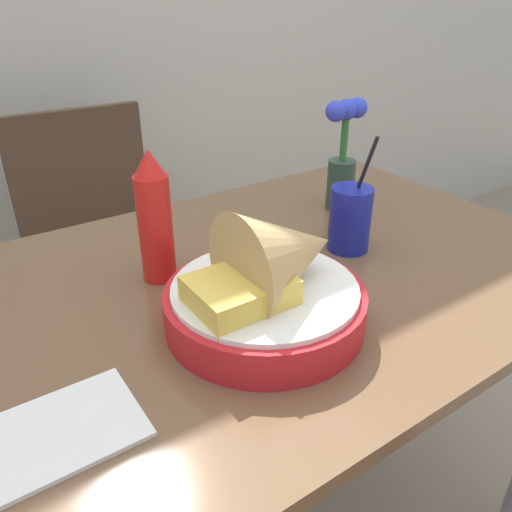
{
  "coord_description": "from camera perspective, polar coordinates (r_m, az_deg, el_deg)",
  "views": [
    {
      "loc": [
        -0.44,
        -0.62,
        1.2
      ],
      "look_at": [
        -0.05,
        -0.04,
        0.83
      ],
      "focal_mm": 35.0,
      "sensor_mm": 36.0,
      "label": 1
    }
  ],
  "objects": [
    {
      "name": "dining_table",
      "position": [
        0.94,
        0.98,
        -7.64
      ],
      "size": [
        1.17,
        0.77,
        0.77
      ],
      "color": "brown",
      "rests_on": "ground_plane"
    },
    {
      "name": "chair_far_window",
      "position": [
        1.6,
        -17.5,
        1.61
      ],
      "size": [
        0.4,
        0.4,
        0.91
      ],
      "color": "#473323",
      "rests_on": "ground_plane"
    },
    {
      "name": "drink_cup",
      "position": [
        0.94,
        10.67,
        3.97
      ],
      "size": [
        0.08,
        0.08,
        0.22
      ],
      "color": "#192399",
      "rests_on": "dining_table"
    },
    {
      "name": "flower_vase",
      "position": [
        1.11,
        9.88,
        11.03
      ],
      "size": [
        0.1,
        0.06,
        0.24
      ],
      "color": "#2D4738",
      "rests_on": "dining_table"
    },
    {
      "name": "napkin",
      "position": [
        0.63,
        -20.83,
        -17.95
      ],
      "size": [
        0.16,
        0.13,
        0.01
      ],
      "color": "white",
      "rests_on": "dining_table"
    },
    {
      "name": "food_basket",
      "position": [
        0.71,
        1.83,
        -3.17
      ],
      "size": [
        0.29,
        0.29,
        0.18
      ],
      "color": "red",
      "rests_on": "dining_table"
    },
    {
      "name": "ketchup_bottle",
      "position": [
        0.82,
        -11.51,
        4.17
      ],
      "size": [
        0.06,
        0.06,
        0.22
      ],
      "color": "red",
      "rests_on": "dining_table"
    }
  ]
}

